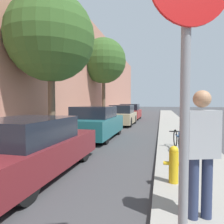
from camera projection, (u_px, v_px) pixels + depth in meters
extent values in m
plane|color=#3D3D3F|center=(132.00, 126.00, 14.66)|extent=(120.00, 120.00, 0.00)
cube|color=gray|center=(94.00, 124.00, 15.34)|extent=(2.00, 52.00, 0.12)
cube|color=gray|center=(174.00, 126.00, 13.98)|extent=(2.00, 52.00, 0.12)
cube|color=tan|center=(77.00, 67.00, 15.45)|extent=(0.70, 52.00, 8.72)
cylinder|color=black|center=(33.00, 147.00, 6.35)|extent=(0.22, 0.64, 0.64)
cylinder|color=black|center=(83.00, 150.00, 5.96)|extent=(0.22, 0.64, 0.64)
cylinder|color=black|center=(25.00, 186.00, 3.42)|extent=(0.22, 0.64, 0.64)
cube|color=maroon|center=(30.00, 153.00, 4.87)|extent=(1.90, 4.22, 0.64)
cube|color=black|center=(25.00, 130.00, 4.68)|extent=(1.67, 2.19, 0.54)
cylinder|color=black|center=(89.00, 127.00, 11.20)|extent=(0.22, 0.72, 0.72)
cylinder|color=black|center=(118.00, 128.00, 10.81)|extent=(0.22, 0.72, 0.72)
cylinder|color=black|center=(68.00, 134.00, 8.72)|extent=(0.22, 0.72, 0.72)
cylinder|color=black|center=(105.00, 135.00, 8.33)|extent=(0.22, 0.72, 0.72)
cube|color=#1E6066|center=(96.00, 126.00, 9.75)|extent=(1.87, 4.13, 0.79)
cube|color=black|center=(95.00, 112.00, 9.56)|extent=(1.65, 2.15, 0.53)
cylinder|color=black|center=(116.00, 119.00, 16.68)|extent=(0.22, 0.67, 0.67)
cylinder|color=black|center=(135.00, 119.00, 16.33)|extent=(0.22, 0.67, 0.67)
cylinder|color=black|center=(109.00, 122.00, 14.25)|extent=(0.22, 0.67, 0.67)
cylinder|color=black|center=(130.00, 122.00, 13.90)|extent=(0.22, 0.67, 0.67)
cube|color=tan|center=(122.00, 118.00, 15.28)|extent=(1.70, 4.03, 0.73)
cube|color=black|center=(122.00, 109.00, 15.09)|extent=(1.50, 2.10, 0.58)
cylinder|color=black|center=(124.00, 115.00, 21.68)|extent=(0.22, 0.66, 0.66)
cylinder|color=black|center=(140.00, 115.00, 21.29)|extent=(0.22, 0.66, 0.66)
cylinder|color=black|center=(120.00, 117.00, 19.32)|extent=(0.22, 0.66, 0.66)
cylinder|color=black|center=(137.00, 117.00, 18.93)|extent=(0.22, 0.66, 0.66)
cube|color=maroon|center=(130.00, 114.00, 20.29)|extent=(1.88, 3.91, 0.74)
cube|color=black|center=(130.00, 107.00, 20.11)|extent=(1.66, 2.03, 0.60)
cylinder|color=brown|center=(52.00, 101.00, 8.52)|extent=(0.29, 0.29, 3.26)
sphere|color=#335623|center=(51.00, 38.00, 8.39)|extent=(3.60, 3.60, 3.60)
cylinder|color=brown|center=(104.00, 97.00, 18.03)|extent=(0.30, 0.30, 4.13)
sphere|color=#335623|center=(104.00, 61.00, 17.88)|extent=(3.93, 3.93, 3.93)
cylinder|color=gold|center=(174.00, 167.00, 4.04)|extent=(0.18, 0.18, 0.62)
sphere|color=gold|center=(174.00, 150.00, 4.02)|extent=(0.18, 0.18, 0.18)
cylinder|color=gold|center=(166.00, 163.00, 4.07)|extent=(0.12, 0.07, 0.07)
cylinder|color=gold|center=(181.00, 164.00, 4.00)|extent=(0.12, 0.07, 0.07)
cylinder|color=gray|center=(184.00, 129.00, 1.50)|extent=(0.07, 0.07, 2.81)
cylinder|color=#283351|center=(193.00, 188.00, 2.79)|extent=(0.18, 0.18, 0.85)
cylinder|color=#283351|center=(207.00, 187.00, 2.81)|extent=(0.18, 0.18, 0.85)
cube|color=#999EA3|center=(201.00, 134.00, 2.77)|extent=(0.50, 0.36, 0.64)
sphere|color=tan|center=(202.00, 99.00, 2.74)|extent=(0.23, 0.23, 0.23)
torus|color=black|center=(175.00, 138.00, 7.30)|extent=(0.11, 0.62, 0.62)
torus|color=black|center=(181.00, 143.00, 6.41)|extent=(0.11, 0.62, 0.62)
cube|color=#235193|center=(178.00, 136.00, 6.85)|extent=(0.12, 0.76, 0.04)
cylinder|color=#235193|center=(179.00, 135.00, 6.68)|extent=(0.04, 0.04, 0.17)
cube|color=black|center=(176.00, 131.00, 7.22)|extent=(0.44, 0.09, 0.04)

